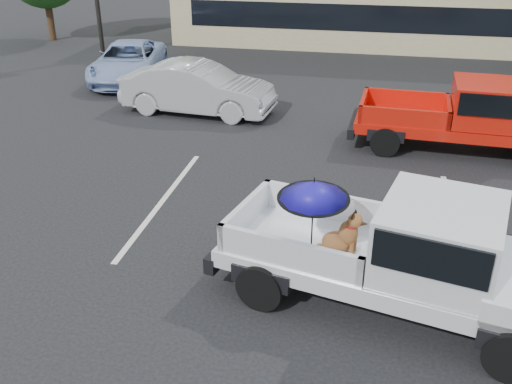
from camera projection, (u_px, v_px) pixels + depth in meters
The scene contains 7 objects.
ground at pixel (287, 268), 9.91m from camera, with size 90.00×90.00×0.00m, color black.
stripe_left at pixel (163, 201), 12.21m from camera, with size 0.12×5.00×0.01m, color silver.
stripe_right at pixel (454, 229), 11.12m from camera, with size 0.12×5.00×0.01m, color silver.
silver_pickup at pixel (420, 252), 8.40m from camera, with size 5.99×3.22×2.06m.
red_pickup at pixel (477, 114), 14.31m from camera, with size 5.59×2.28×1.81m.
silver_sedan at pixel (198, 88), 17.20m from camera, with size 1.61×4.62×1.52m, color #B1B3B8.
blue_suv at pixel (128, 62), 20.67m from camera, with size 2.20×4.78×1.33m, color #8EA5D4.
Camera 1 is at (1.16, -8.23, 5.58)m, focal length 40.00 mm.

